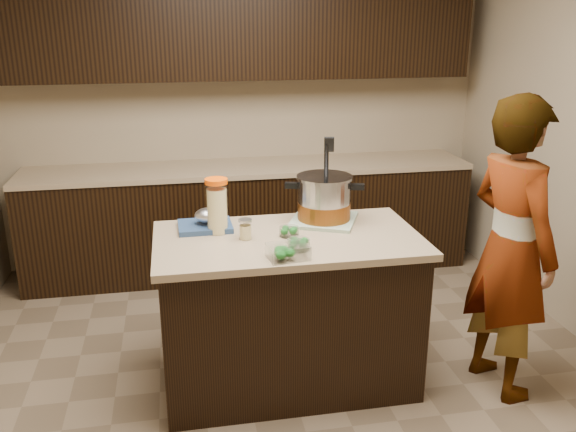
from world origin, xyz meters
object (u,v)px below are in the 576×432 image
stock_pot (324,201)px  lemonade_pitcher (217,208)px  island (288,310)px  person (511,249)px

stock_pot → lemonade_pitcher: (-0.63, -0.07, 0.01)m
island → person: person is taller
island → person: (1.19, -0.27, 0.39)m
island → stock_pot: bearing=40.2°
person → island: bearing=66.8°
lemonade_pitcher → person: size_ratio=0.18×
island → lemonade_pitcher: (-0.37, 0.14, 0.59)m
stock_pot → island: bearing=-124.6°
island → lemonade_pitcher: 0.71m
person → stock_pot: bearing=52.1°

